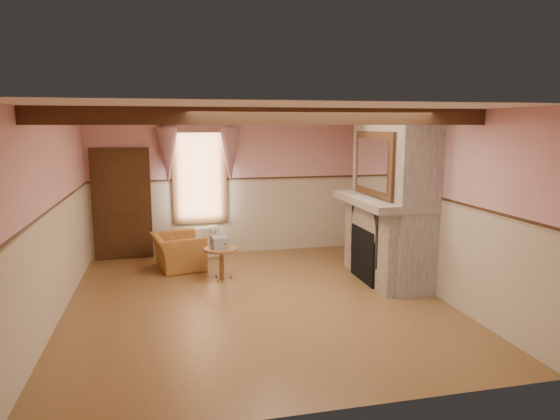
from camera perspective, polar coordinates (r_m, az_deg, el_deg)
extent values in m
cube|color=brown|center=(7.58, -2.66, -10.37)|extent=(5.50, 6.00, 0.01)
cube|color=silver|center=(7.12, -2.84, 11.31)|extent=(5.50, 6.00, 0.01)
cube|color=#D19095|center=(10.15, -5.78, 2.88)|extent=(5.50, 0.02, 2.80)
cube|color=#D19095|center=(4.37, 4.36, -6.30)|extent=(5.50, 0.02, 2.80)
cube|color=#D19095|center=(7.26, -24.63, -0.70)|extent=(0.02, 6.00, 2.80)
cube|color=#D19095|center=(8.16, 16.61, 0.85)|extent=(0.02, 6.00, 2.80)
cube|color=black|center=(8.55, 9.92, -5.00)|extent=(0.20, 0.95, 0.90)
imported|color=#9E662D|center=(9.32, -11.58, -4.67)|extent=(1.02, 1.12, 0.64)
cylinder|color=brown|center=(8.55, -6.69, -6.12)|extent=(0.60, 0.60, 0.55)
cube|color=#B7AD8C|center=(8.45, -6.93, -3.70)|extent=(0.29, 0.34, 0.20)
cube|color=white|center=(9.99, -8.95, -3.71)|extent=(0.71, 0.44, 0.60)
imported|color=brown|center=(8.44, 11.69, 1.73)|extent=(0.31, 0.31, 0.08)
cube|color=#32190D|center=(9.07, 9.85, 2.73)|extent=(0.14, 0.24, 0.20)
cylinder|color=gold|center=(8.75, 10.73, 2.72)|extent=(0.11, 0.11, 0.28)
cylinder|color=#A81429|center=(7.81, 13.85, 1.33)|extent=(0.06, 0.06, 0.16)
cylinder|color=yellow|center=(8.06, 12.95, 1.47)|extent=(0.06, 0.06, 0.12)
cube|color=gray|center=(8.54, 12.74, 1.39)|extent=(0.85, 2.00, 2.80)
cube|color=gray|center=(8.47, 11.63, 1.09)|extent=(1.05, 2.05, 0.12)
cube|color=silver|center=(8.32, 10.61, 5.21)|extent=(0.06, 1.44, 1.04)
cube|color=black|center=(10.10, -17.61, 0.43)|extent=(1.10, 0.10, 2.10)
cube|color=white|center=(10.04, -9.19, 4.17)|extent=(1.06, 0.08, 2.02)
cube|color=gray|center=(9.91, -9.25, 7.57)|extent=(1.30, 0.14, 1.40)
cube|color=black|center=(5.94, -0.74, 10.66)|extent=(5.50, 0.18, 0.20)
cube|color=black|center=(8.30, -4.33, 10.38)|extent=(5.50, 0.18, 0.20)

